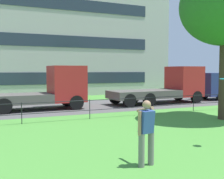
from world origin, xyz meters
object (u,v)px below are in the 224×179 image
Objects in this scene: tree_large_lawn at (224,8)px; frisbee at (224,79)px; flatbed_truck_far_right at (44,90)px; flatbed_truck_right at (169,87)px; person_thrower at (146,131)px.

tree_large_lawn reaches higher than frisbee.
flatbed_truck_far_right reaches higher than frisbee.
tree_large_lawn is 1.02× the size of flatbed_truck_right.
tree_large_lawn is at bearing 32.34° from person_thrower.
flatbed_truck_right is (8.91, 11.51, 0.30)m from person_thrower.
tree_large_lawn is 6.59m from frisbee.
frisbee is at bearing -135.15° from tree_large_lawn.
flatbed_truck_far_right is (-7.69, 7.10, -4.37)m from tree_large_lawn.
frisbee is 0.04× the size of flatbed_truck_right.
person_thrower is 0.23× the size of flatbed_truck_far_right.
tree_large_lawn is 1.03× the size of flatbed_truck_far_right.
tree_large_lawn is 4.42× the size of person_thrower.
frisbee is 0.04× the size of flatbed_truck_far_right.
person_thrower is 14.56m from flatbed_truck_right.
tree_large_lawn reaches higher than flatbed_truck_right.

